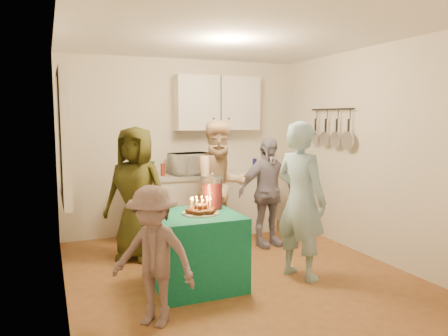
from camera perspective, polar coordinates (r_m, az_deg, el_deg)
name	(u,v)px	position (r m, az deg, el deg)	size (l,w,h in m)	color
floor	(236,273)	(5.05, 1.54, -13.51)	(4.00, 4.00, 0.00)	brown
ceiling	(236,35)	(4.82, 1.64, 16.93)	(4.00, 4.00, 0.00)	white
back_wall	(183,147)	(6.64, -5.38, 2.81)	(3.60, 3.60, 0.00)	silver
left_wall	(60,164)	(4.36, -20.61, 0.44)	(4.00, 4.00, 0.00)	silver
right_wall	(368,153)	(5.72, 18.33, 1.90)	(4.00, 4.00, 0.00)	silver
window_night	(61,136)	(4.65, -20.47, 3.89)	(0.04, 1.00, 1.20)	black
counter	(202,206)	(6.53, -2.85, -4.94)	(2.20, 0.58, 0.86)	white
countertop	(202,175)	(6.45, -2.87, -0.98)	(2.24, 0.62, 0.05)	beige
upper_cabinet	(217,103)	(6.65, -0.88, 8.45)	(1.30, 0.30, 0.80)	white
pot_rack	(330,127)	(6.21, 13.67, 5.16)	(0.12, 1.00, 0.60)	black
microwave	(190,164)	(6.37, -4.43, 0.56)	(0.57, 0.38, 0.31)	white
party_table	(196,250)	(4.58, -3.65, -10.63)	(0.85, 0.85, 0.76)	#106F52
donut_cake	(201,205)	(4.46, -3.05, -4.87)	(0.38, 0.38, 0.18)	#381C0C
punch_jar	(212,193)	(4.70, -1.55, -3.27)	(0.22, 0.22, 0.34)	red
man_birthday	(301,201)	(4.77, 9.98, -4.20)	(0.62, 0.41, 1.70)	#98C6DD
woman_back_left	(136,193)	(5.44, -11.41, -3.26)	(0.80, 0.52, 1.63)	#585919
woman_back_center	(221,187)	(5.61, -0.38, -2.46)	(0.83, 0.64, 1.70)	tan
woman_back_right	(267,192)	(5.91, 5.64, -3.15)	(0.87, 0.36, 1.48)	#181037
child_near_left	(153,256)	(3.75, -9.21, -11.27)	(0.77, 0.44, 1.18)	#645051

